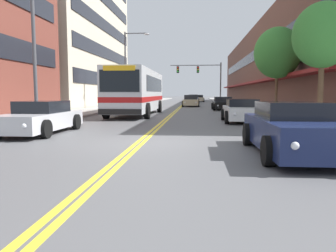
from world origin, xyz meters
The scene contains 19 objects.
ground_plane centered at (0.00, 37.00, 0.00)m, with size 240.00×240.00×0.00m, color #565659.
sidewalk_left centered at (-7.32, 37.00, 0.07)m, with size 3.63×106.00×0.14m.
sidewalk_right centered at (7.32, 37.00, 0.07)m, with size 3.63×106.00×0.14m.
centre_line centered at (0.00, 37.00, 0.00)m, with size 0.34×106.00×0.01m.
storefront_row_right centered at (13.36, 37.00, 5.23)m, with size 9.10×68.00×10.48m.
city_bus centered at (-2.53, 13.55, 1.80)m, with size 2.90×11.27×3.19m.
car_silver_parked_left_near centered at (-4.35, 2.06, 0.60)m, with size 1.98×4.86×1.28m.
car_red_parked_left_mid centered at (-4.28, 27.64, 0.64)m, with size 2.19×4.30×1.35m.
car_navy_parked_right_foreground centered at (4.29, -1.78, 0.65)m, with size 2.08×4.77×1.36m.
car_white_parked_right_mid centered at (4.34, 7.89, 0.61)m, with size 2.11×4.17×1.27m.
car_black_parked_right_far centered at (4.38, 21.56, 0.57)m, with size 2.05×4.77×1.24m.
car_slate_blue_moving_lead centered at (1.33, 45.72, 0.64)m, with size 2.00×4.38×1.37m.
car_champagne_moving_second centered at (2.31, 51.78, 0.60)m, with size 2.07×4.35×1.28m.
car_beige_moving_third centered at (1.17, 29.44, 0.64)m, with size 2.06×4.75×1.38m.
traffic_signal_mast centered at (2.65, 36.03, 4.21)m, with size 7.13×0.38×5.84m.
street_lamp_left_near centered at (-4.98, 3.59, 4.75)m, with size 2.37×0.28×7.99m.
street_lamp_left_far centered at (-4.93, 22.28, 4.59)m, with size 2.53×0.28×7.65m.
street_tree_right_near centered at (6.93, 3.70, 3.93)m, with size 2.43×2.43×5.15m.
street_tree_right_mid centered at (7.68, 14.39, 4.51)m, with size 3.37×3.37×6.23m.
Camera 1 is at (1.78, -10.44, 1.58)m, focal length 35.00 mm.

